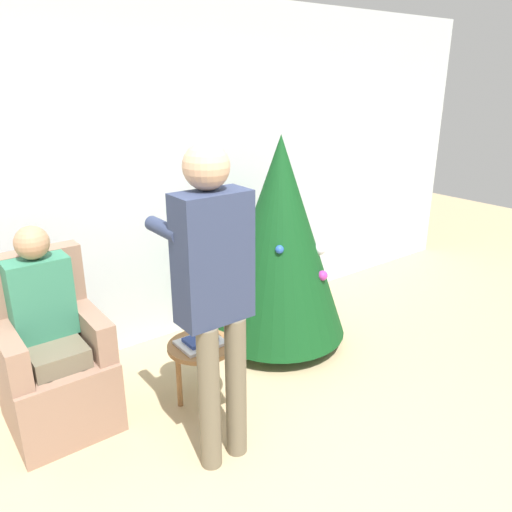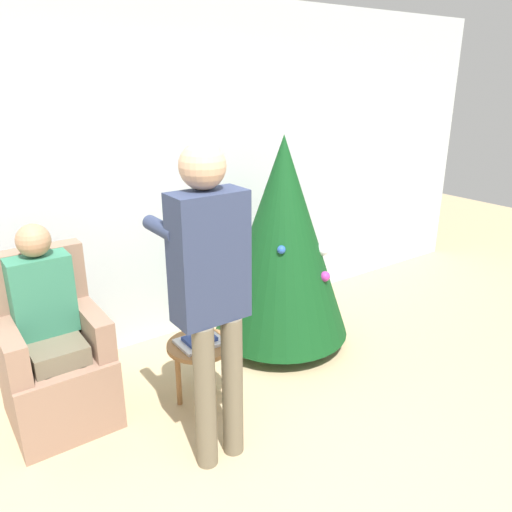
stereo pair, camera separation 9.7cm
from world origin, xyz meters
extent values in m
cube|color=silver|center=(0.00, 2.23, 1.35)|extent=(8.00, 0.06, 2.70)
cylinder|color=brown|center=(0.98, 1.54, 0.05)|extent=(0.10, 0.10, 0.11)
cone|color=#0F4219|center=(0.98, 1.54, 0.90)|extent=(1.09, 1.09, 1.60)
sphere|color=white|center=(1.21, 1.33, 0.83)|extent=(0.10, 0.10, 0.10)
sphere|color=#B23399|center=(1.14, 1.21, 0.66)|extent=(0.08, 0.08, 0.08)
sphere|color=#2856B2|center=(0.80, 1.33, 0.91)|extent=(0.06, 0.06, 0.06)
cube|color=#93705B|center=(-0.80, 1.56, 0.23)|extent=(0.60, 0.65, 0.47)
cube|color=#93705B|center=(-0.80, 1.82, 0.78)|extent=(0.60, 0.14, 0.62)
cube|color=#93705B|center=(-1.04, 1.56, 0.60)|extent=(0.12, 0.59, 0.25)
cube|color=#93705B|center=(-0.56, 1.56, 0.60)|extent=(0.12, 0.59, 0.25)
cylinder|color=#6B604C|center=(-0.90, 1.36, 0.23)|extent=(0.11, 0.11, 0.47)
cylinder|color=#6B604C|center=(-0.70, 1.36, 0.23)|extent=(0.11, 0.11, 0.47)
cube|color=#6B604C|center=(-0.80, 1.51, 0.53)|extent=(0.32, 0.40, 0.12)
cube|color=#337A5B|center=(-0.80, 1.66, 0.84)|extent=(0.36, 0.20, 0.50)
sphere|color=tan|center=(-0.80, 1.66, 1.19)|extent=(0.20, 0.20, 0.20)
cylinder|color=#6B604C|center=(-0.24, 0.67, 0.44)|extent=(0.12, 0.12, 0.87)
cylinder|color=#6B604C|center=(-0.06, 0.67, 0.44)|extent=(0.12, 0.12, 0.87)
cube|color=#2D3856|center=(-0.15, 0.73, 1.22)|extent=(0.39, 0.20, 0.69)
sphere|color=tan|center=(-0.15, 0.77, 1.69)|extent=(0.24, 0.24, 0.24)
cylinder|color=#2D3856|center=(-0.32, 0.92, 1.36)|extent=(0.08, 0.30, 0.08)
cylinder|color=#2D3856|center=(0.02, 0.92, 1.36)|extent=(0.08, 0.30, 0.08)
cube|color=white|center=(0.02, 1.11, 1.36)|extent=(0.04, 0.14, 0.04)
cylinder|color=olive|center=(0.02, 1.18, 0.44)|extent=(0.43, 0.43, 0.03)
cylinder|color=olive|center=(0.02, 1.03, 0.21)|extent=(0.04, 0.04, 0.43)
cylinder|color=olive|center=(0.15, 1.26, 0.21)|extent=(0.04, 0.04, 0.43)
cylinder|color=olive|center=(-0.11, 1.26, 0.21)|extent=(0.04, 0.04, 0.43)
cube|color=silver|center=(0.02, 1.18, 0.47)|extent=(0.29, 0.23, 0.02)
cube|color=navy|center=(0.02, 1.18, 0.49)|extent=(0.20, 0.15, 0.02)
camera|label=1|loc=(-1.43, -1.31, 2.09)|focal=35.00mm
camera|label=2|loc=(-1.35, -1.37, 2.09)|focal=35.00mm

